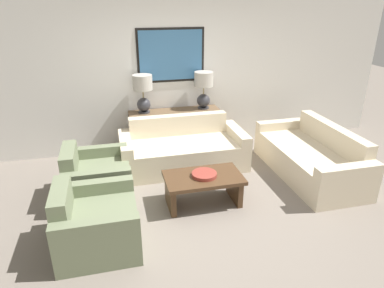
% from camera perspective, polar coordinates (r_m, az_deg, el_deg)
% --- Properties ---
extents(ground_plane, '(20.00, 20.00, 0.00)m').
position_cam_1_polar(ground_plane, '(4.62, 2.32, -11.20)').
color(ground_plane, slate).
extents(back_wall, '(8.30, 0.12, 2.65)m').
position_cam_1_polar(back_wall, '(6.23, -3.54, 11.25)').
color(back_wall, silver).
rests_on(back_wall, ground_plane).
extents(console_table, '(1.61, 0.37, 0.77)m').
position_cam_1_polar(console_table, '(6.25, -2.89, 2.25)').
color(console_table, brown).
rests_on(console_table, ground_plane).
extents(table_lamp_left, '(0.33, 0.33, 0.66)m').
position_cam_1_polar(table_lamp_left, '(5.94, -8.18, 8.87)').
color(table_lamp_left, '#333338').
rests_on(table_lamp_left, console_table).
extents(table_lamp_right, '(0.33, 0.33, 0.66)m').
position_cam_1_polar(table_lamp_right, '(6.13, 1.95, 9.54)').
color(table_lamp_right, '#333338').
rests_on(table_lamp_right, console_table).
extents(couch_by_back_wall, '(2.03, 0.94, 0.79)m').
position_cam_1_polar(couch_by_back_wall, '(5.68, -1.55, -1.09)').
color(couch_by_back_wall, beige).
rests_on(couch_by_back_wall, ground_plane).
extents(couch_by_side, '(0.94, 2.03, 0.79)m').
position_cam_1_polar(couch_by_side, '(5.74, 19.15, -2.21)').
color(couch_by_side, beige).
rests_on(couch_by_side, ground_plane).
extents(coffee_table, '(1.04, 0.61, 0.43)m').
position_cam_1_polar(coffee_table, '(4.63, 1.89, -6.65)').
color(coffee_table, '#4C331E').
rests_on(coffee_table, ground_plane).
extents(decorative_bowl, '(0.34, 0.34, 0.05)m').
position_cam_1_polar(decorative_bowl, '(4.56, 2.06, -5.09)').
color(decorative_bowl, '#93382D').
rests_on(decorative_bowl, coffee_table).
extents(armchair_near_back_wall, '(0.88, 0.95, 0.77)m').
position_cam_1_polar(armchair_near_back_wall, '(4.98, -15.66, -5.63)').
color(armchair_near_back_wall, '#707A5B').
rests_on(armchair_near_back_wall, ground_plane).
extents(armchair_near_camera, '(0.88, 0.95, 0.77)m').
position_cam_1_polar(armchair_near_camera, '(4.07, -15.82, -12.68)').
color(armchair_near_camera, '#707A5B').
rests_on(armchair_near_camera, ground_plane).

